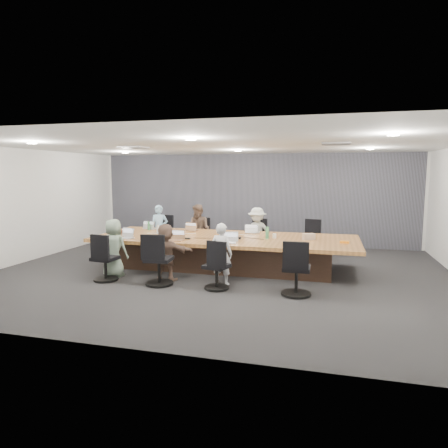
% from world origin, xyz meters
% --- Properties ---
extents(floor, '(10.00, 8.00, 0.00)m').
position_xyz_m(floor, '(0.00, 0.00, 0.00)').
color(floor, '#262629').
rests_on(floor, ground).
extents(ceiling, '(10.00, 8.00, 0.00)m').
position_xyz_m(ceiling, '(0.00, 0.00, 2.80)').
color(ceiling, white).
rests_on(ceiling, wall_back).
extents(wall_back, '(10.00, 0.00, 2.80)m').
position_xyz_m(wall_back, '(0.00, 4.00, 1.40)').
color(wall_back, silver).
rests_on(wall_back, ground).
extents(wall_front, '(10.00, 0.00, 2.80)m').
position_xyz_m(wall_front, '(0.00, -4.00, 1.40)').
color(wall_front, silver).
rests_on(wall_front, ground).
extents(wall_left, '(0.00, 8.00, 2.80)m').
position_xyz_m(wall_left, '(-5.00, 0.00, 1.40)').
color(wall_left, silver).
rests_on(wall_left, ground).
extents(curtain, '(9.80, 0.04, 2.80)m').
position_xyz_m(curtain, '(0.00, 3.92, 1.40)').
color(curtain, '#555563').
rests_on(curtain, ground).
extents(conference_table, '(6.00, 2.20, 0.74)m').
position_xyz_m(conference_table, '(0.00, 0.50, 0.40)').
color(conference_table, '#38251B').
rests_on(conference_table, ground).
extents(chair_0, '(0.59, 0.59, 0.79)m').
position_xyz_m(chair_0, '(-2.25, 2.20, 0.40)').
color(chair_0, black).
rests_on(chair_0, ground).
extents(chair_1, '(0.57, 0.57, 0.72)m').
position_xyz_m(chair_1, '(-1.09, 2.20, 0.36)').
color(chair_1, black).
rests_on(chair_1, ground).
extents(chair_2, '(0.57, 0.57, 0.75)m').
position_xyz_m(chair_2, '(0.51, 2.20, 0.38)').
color(chair_2, black).
rests_on(chair_2, ground).
extents(chair_3, '(0.66, 0.66, 0.79)m').
position_xyz_m(chair_3, '(1.98, 2.20, 0.39)').
color(chair_3, black).
rests_on(chair_3, ground).
extents(chair_4, '(0.58, 0.58, 0.78)m').
position_xyz_m(chair_4, '(-2.10, -1.20, 0.39)').
color(chair_4, black).
rests_on(chair_4, ground).
extents(chair_5, '(0.65, 0.65, 0.87)m').
position_xyz_m(chair_5, '(-0.91, -1.20, 0.43)').
color(chair_5, black).
rests_on(chair_5, ground).
extents(chair_6, '(0.61, 0.61, 0.74)m').
position_xyz_m(chair_6, '(0.28, -1.20, 0.37)').
color(chair_6, black).
rests_on(chair_6, ground).
extents(chair_7, '(0.57, 0.57, 0.84)m').
position_xyz_m(chair_7, '(1.78, -1.20, 0.42)').
color(chair_7, black).
rests_on(chair_7, ground).
extents(person_0, '(0.54, 0.41, 1.33)m').
position_xyz_m(person_0, '(-2.25, 1.85, 0.66)').
color(person_0, '#8EBADB').
rests_on(person_0, ground).
extents(laptop_0, '(0.34, 0.26, 0.02)m').
position_xyz_m(laptop_0, '(-2.25, 1.30, 0.75)').
color(laptop_0, '#B2B2B7').
rests_on(laptop_0, conference_table).
extents(person_1, '(0.76, 0.65, 1.36)m').
position_xyz_m(person_1, '(-1.09, 1.85, 0.68)').
color(person_1, brown).
rests_on(person_1, ground).
extents(laptop_1, '(0.36, 0.28, 0.02)m').
position_xyz_m(laptop_1, '(-1.09, 1.30, 0.75)').
color(laptop_1, '#8C6647').
rests_on(laptop_1, conference_table).
extents(person_2, '(0.89, 0.56, 1.32)m').
position_xyz_m(person_2, '(0.51, 1.85, 0.66)').
color(person_2, '#B1B8B1').
rests_on(person_2, ground).
extents(laptop_2, '(0.33, 0.25, 0.02)m').
position_xyz_m(laptop_2, '(0.51, 1.30, 0.75)').
color(laptop_2, '#B2B2B7').
rests_on(laptop_2, conference_table).
extents(person_4, '(0.62, 0.42, 1.24)m').
position_xyz_m(person_4, '(-2.10, -0.85, 0.62)').
color(person_4, gray).
rests_on(person_4, ground).
extents(laptop_4, '(0.35, 0.28, 0.02)m').
position_xyz_m(laptop_4, '(-2.10, -0.30, 0.75)').
color(laptop_4, '#B2B2B7').
rests_on(laptop_4, conference_table).
extents(person_5, '(1.12, 0.41, 1.19)m').
position_xyz_m(person_5, '(-0.91, -0.85, 0.59)').
color(person_5, brown).
rests_on(person_5, ground).
extents(laptop_5, '(0.33, 0.23, 0.02)m').
position_xyz_m(laptop_5, '(-0.91, -0.30, 0.75)').
color(laptop_5, '#8C6647').
rests_on(laptop_5, conference_table).
extents(person_6, '(0.49, 0.36, 1.24)m').
position_xyz_m(person_6, '(0.28, -0.85, 0.62)').
color(person_6, silver).
rests_on(person_6, ground).
extents(laptop_6, '(0.34, 0.25, 0.02)m').
position_xyz_m(laptop_6, '(0.28, -0.30, 0.75)').
color(laptop_6, '#B2B2B7').
rests_on(laptop_6, conference_table).
extents(bottle_green_left, '(0.06, 0.06, 0.22)m').
position_xyz_m(bottle_green_left, '(-2.20, 1.07, 0.85)').
color(bottle_green_left, '#408955').
rests_on(bottle_green_left, conference_table).
extents(bottle_green_right, '(0.09, 0.09, 0.27)m').
position_xyz_m(bottle_green_right, '(0.98, 0.47, 0.87)').
color(bottle_green_right, '#408955').
rests_on(bottle_green_right, conference_table).
extents(bottle_clear, '(0.07, 0.07, 0.22)m').
position_xyz_m(bottle_clear, '(-1.69, 0.52, 0.85)').
color(bottle_clear, silver).
rests_on(bottle_clear, conference_table).
extents(cup_white_far, '(0.08, 0.08, 0.10)m').
position_xyz_m(cup_white_far, '(-0.01, 0.58, 0.79)').
color(cup_white_far, white).
rests_on(cup_white_far, conference_table).
extents(cup_white_near, '(0.09, 0.09, 0.10)m').
position_xyz_m(cup_white_near, '(1.13, 0.60, 0.79)').
color(cup_white_near, white).
rests_on(cup_white_near, conference_table).
extents(mug_brown, '(0.10, 0.10, 0.10)m').
position_xyz_m(mug_brown, '(-2.54, 0.26, 0.79)').
color(mug_brown, brown).
rests_on(mug_brown, conference_table).
extents(mic_left, '(0.14, 0.11, 0.03)m').
position_xyz_m(mic_left, '(-0.73, -0.03, 0.75)').
color(mic_left, black).
rests_on(mic_left, conference_table).
extents(mic_right, '(0.17, 0.14, 0.03)m').
position_xyz_m(mic_right, '(-0.08, 0.68, 0.75)').
color(mic_right, black).
rests_on(mic_right, conference_table).
extents(stapler, '(0.15, 0.09, 0.06)m').
position_xyz_m(stapler, '(0.36, 0.26, 0.77)').
color(stapler, black).
rests_on(stapler, conference_table).
extents(canvas_bag, '(0.30, 0.25, 0.14)m').
position_xyz_m(canvas_bag, '(1.89, 0.57, 0.81)').
color(canvas_bag, tan).
rests_on(canvas_bag, conference_table).
extents(snack_packet, '(0.20, 0.15, 0.04)m').
position_xyz_m(snack_packet, '(2.65, 0.33, 0.76)').
color(snack_packet, orange).
rests_on(snack_packet, conference_table).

